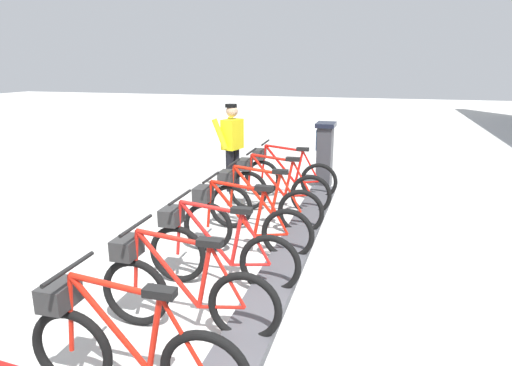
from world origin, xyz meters
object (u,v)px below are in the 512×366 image
at_px(bike_docked_5, 180,289).
at_px(worker_near_rack, 232,144).
at_px(bike_docked_2, 260,203).
at_px(bike_docked_3, 241,223).
at_px(bike_docked_4, 216,250).
at_px(bike_docked_0, 286,174).
at_px(bike_docked_1, 274,187).
at_px(bike_docked_6, 125,349).
at_px(payment_kiosk, 325,154).

relative_size(bike_docked_5, worker_near_rack, 1.04).
xyz_separation_m(bike_docked_2, bike_docked_3, (0.00, 0.89, 0.00)).
height_order(bike_docked_2, bike_docked_4, same).
bearing_deg(bike_docked_4, worker_near_rack, -73.66).
distance_m(bike_docked_3, bike_docked_4, 0.89).
bearing_deg(bike_docked_5, bike_docked_0, -90.00).
bearing_deg(bike_docked_0, bike_docked_5, 90.00).
height_order(bike_docked_1, bike_docked_2, same).
bearing_deg(bike_docked_4, bike_docked_2, -90.00).
bearing_deg(bike_docked_6, bike_docked_2, -90.00).
distance_m(bike_docked_0, worker_near_rack, 1.20).
relative_size(bike_docked_1, bike_docked_4, 1.00).
distance_m(bike_docked_0, bike_docked_6, 5.33).
bearing_deg(bike_docked_3, bike_docked_6, 90.00).
height_order(payment_kiosk, bike_docked_6, payment_kiosk).
distance_m(bike_docked_1, bike_docked_3, 1.78).
bearing_deg(bike_docked_3, payment_kiosk, -99.03).
height_order(payment_kiosk, bike_docked_4, payment_kiosk).
distance_m(bike_docked_5, worker_near_rack, 4.74).
xyz_separation_m(bike_docked_1, bike_docked_5, (0.00, 3.56, 0.00)).
bearing_deg(bike_docked_5, bike_docked_3, -90.00).
relative_size(bike_docked_1, bike_docked_2, 1.00).
bearing_deg(bike_docked_0, bike_docked_1, 90.00).
height_order(payment_kiosk, bike_docked_1, payment_kiosk).
distance_m(payment_kiosk, bike_docked_1, 1.92).
bearing_deg(bike_docked_0, payment_kiosk, -121.52).
relative_size(bike_docked_2, bike_docked_4, 1.00).
relative_size(payment_kiosk, bike_docked_0, 0.74).
xyz_separation_m(bike_docked_0, bike_docked_5, (0.00, 4.45, 0.00)).
xyz_separation_m(bike_docked_2, bike_docked_6, (0.00, 3.56, 0.00)).
relative_size(payment_kiosk, worker_near_rack, 0.77).
distance_m(bike_docked_4, worker_near_rack, 3.89).
distance_m(payment_kiosk, bike_docked_6, 6.30).
bearing_deg(bike_docked_5, payment_kiosk, -96.07).
height_order(bike_docked_2, bike_docked_5, same).
height_order(bike_docked_4, bike_docked_6, same).
relative_size(payment_kiosk, bike_docked_1, 0.74).
xyz_separation_m(bike_docked_4, bike_docked_5, (0.00, 0.89, 0.00)).
bearing_deg(bike_docked_6, bike_docked_5, -90.00).
relative_size(bike_docked_1, bike_docked_5, 1.00).
relative_size(bike_docked_3, bike_docked_4, 1.00).
bearing_deg(bike_docked_5, bike_docked_1, -90.00).
height_order(bike_docked_0, bike_docked_4, same).
distance_m(bike_docked_2, worker_near_rack, 2.26).
relative_size(bike_docked_2, bike_docked_3, 1.00).
bearing_deg(bike_docked_3, bike_docked_4, 90.00).
bearing_deg(bike_docked_5, bike_docked_6, 90.00).
height_order(bike_docked_6, worker_near_rack, worker_near_rack).
bearing_deg(bike_docked_6, bike_docked_4, -90.00).
xyz_separation_m(bike_docked_4, worker_near_rack, (1.09, -3.70, 0.48)).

